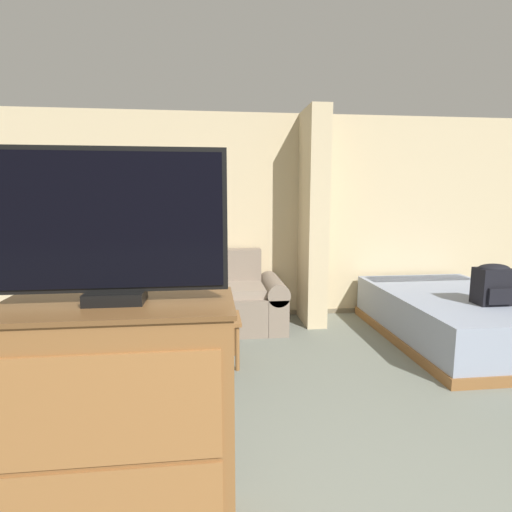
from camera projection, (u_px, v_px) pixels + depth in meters
The scene contains 10 objects.
wall_back at pixel (267, 218), 5.19m from camera, with size 7.34×0.16×2.60m.
wall_partition_pillar at pixel (313, 219), 4.88m from camera, with size 0.24×0.63×2.60m.
couch at pixel (199, 301), 4.77m from camera, with size 2.05×0.84×0.92m.
coffee_table at pixel (204, 324), 3.72m from camera, with size 0.69×0.43×0.45m.
side_table at pixel (93, 293), 4.56m from camera, with size 0.40×0.40×0.59m.
table_lamp at pixel (91, 257), 4.49m from camera, with size 0.28×0.28×0.43m.
tv_dresser at pixel (123, 427), 1.76m from camera, with size 0.99×0.49×1.13m.
tv at pixel (112, 226), 1.63m from camera, with size 0.94×0.16×0.64m.
bed at pixel (456, 316), 4.39m from camera, with size 1.49×2.20×0.52m.
backpack at pixel (493, 283), 3.90m from camera, with size 0.32×0.24×0.40m.
Camera 1 is at (-0.74, -0.99, 1.57)m, focal length 28.00 mm.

